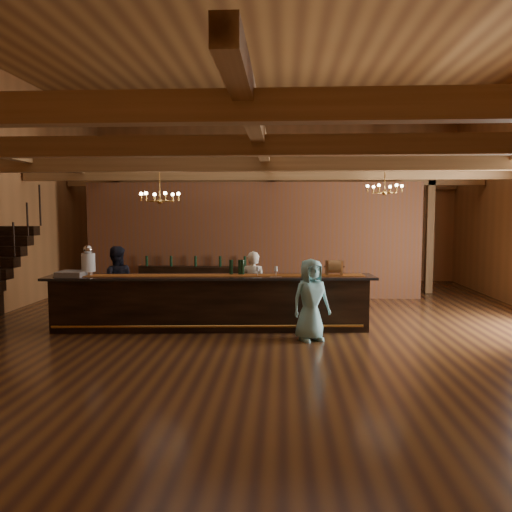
# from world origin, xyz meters

# --- Properties ---
(floor) EXTENTS (14.00, 14.00, 0.00)m
(floor) POSITION_xyz_m (0.00, 0.00, 0.00)
(floor) COLOR brown
(floor) RESTS_ON ground
(ceiling) EXTENTS (14.00, 14.00, 0.00)m
(ceiling) POSITION_xyz_m (0.00, 0.00, 5.50)
(ceiling) COLOR olive
(ceiling) RESTS_ON wall_back
(wall_back) EXTENTS (12.00, 0.10, 5.50)m
(wall_back) POSITION_xyz_m (0.00, 7.00, 2.75)
(wall_back) COLOR #9B6235
(wall_back) RESTS_ON floor
(wall_front) EXTENTS (12.00, 0.10, 5.50)m
(wall_front) POSITION_xyz_m (0.00, -7.00, 2.75)
(wall_front) COLOR #9B6235
(wall_front) RESTS_ON floor
(beam_grid) EXTENTS (11.90, 13.90, 0.39)m
(beam_grid) POSITION_xyz_m (0.00, 0.51, 3.24)
(beam_grid) COLOR #9A6D40
(beam_grid) RESTS_ON wall_left
(support_posts) EXTENTS (9.20, 10.20, 3.20)m
(support_posts) POSITION_xyz_m (0.00, -0.50, 1.60)
(support_posts) COLOR #9A6D40
(support_posts) RESTS_ON floor
(partition_wall) EXTENTS (9.00, 0.18, 3.10)m
(partition_wall) POSITION_xyz_m (-0.50, 3.50, 1.55)
(partition_wall) COLOR brown
(partition_wall) RESTS_ON floor
(backroom_boxes) EXTENTS (4.10, 0.60, 1.10)m
(backroom_boxes) POSITION_xyz_m (-0.29, 5.50, 0.53)
(backroom_boxes) COLOR black
(backroom_boxes) RESTS_ON floor
(tasting_bar) EXTENTS (6.42, 1.26, 1.08)m
(tasting_bar) POSITION_xyz_m (-1.06, -0.34, 0.54)
(tasting_bar) COLOR black
(tasting_bar) RESTS_ON floor
(beverage_dispenser) EXTENTS (0.26, 0.26, 0.60)m
(beverage_dispenser) POSITION_xyz_m (-3.44, -0.46, 1.35)
(beverage_dispenser) COLOR silver
(beverage_dispenser) RESTS_ON tasting_bar
(glass_rack_tray) EXTENTS (0.50, 0.50, 0.10)m
(glass_rack_tray) POSITION_xyz_m (-3.72, -0.58, 1.11)
(glass_rack_tray) COLOR gray
(glass_rack_tray) RESTS_ON tasting_bar
(raffle_drum) EXTENTS (0.34, 0.24, 0.30)m
(raffle_drum) POSITION_xyz_m (1.34, -0.22, 1.24)
(raffle_drum) COLOR brown
(raffle_drum) RESTS_ON tasting_bar
(bar_bottle_0) EXTENTS (0.07, 0.07, 0.30)m
(bar_bottle_0) POSITION_xyz_m (-0.68, -0.19, 1.21)
(bar_bottle_0) COLOR black
(bar_bottle_0) RESTS_ON tasting_bar
(bar_bottle_1) EXTENTS (0.07, 0.07, 0.30)m
(bar_bottle_1) POSITION_xyz_m (-0.50, -0.18, 1.21)
(bar_bottle_1) COLOR black
(bar_bottle_1) RESTS_ON tasting_bar
(bar_bottle_2) EXTENTS (0.07, 0.07, 0.30)m
(bar_bottle_2) POSITION_xyz_m (-0.46, -0.17, 1.21)
(bar_bottle_2) COLOR black
(bar_bottle_2) RESTS_ON tasting_bar
(backbar_shelf) EXTENTS (3.08, 0.85, 0.86)m
(backbar_shelf) POSITION_xyz_m (-2.00, 3.23, 0.43)
(backbar_shelf) COLOR black
(backbar_shelf) RESTS_ON floor
(chandelier_left) EXTENTS (0.80, 0.80, 0.74)m
(chandelier_left) POSITION_xyz_m (-2.14, 0.06, 2.61)
(chandelier_left) COLOR gold
(chandelier_left) RESTS_ON beam_grid
(chandelier_right) EXTENTS (0.80, 0.80, 0.52)m
(chandelier_right) POSITION_xyz_m (2.62, 1.52, 2.83)
(chandelier_right) COLOR gold
(chandelier_right) RESTS_ON beam_grid
(bartender) EXTENTS (0.60, 0.45, 1.50)m
(bartender) POSITION_xyz_m (-0.27, 0.31, 0.75)
(bartender) COLOR white
(bartender) RESTS_ON floor
(staff_second) EXTENTS (0.91, 0.80, 1.59)m
(staff_second) POSITION_xyz_m (-3.18, 0.35, 0.79)
(staff_second) COLOR black
(staff_second) RESTS_ON floor
(guest) EXTENTS (0.85, 0.73, 1.47)m
(guest) POSITION_xyz_m (0.84, -1.07, 0.74)
(guest) COLOR #82C8CD
(guest) RESTS_ON floor
(floor_plant) EXTENTS (0.92, 0.85, 1.36)m
(floor_plant) POSITION_xyz_m (2.31, 3.78, 0.68)
(floor_plant) COLOR #235624
(floor_plant) RESTS_ON floor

